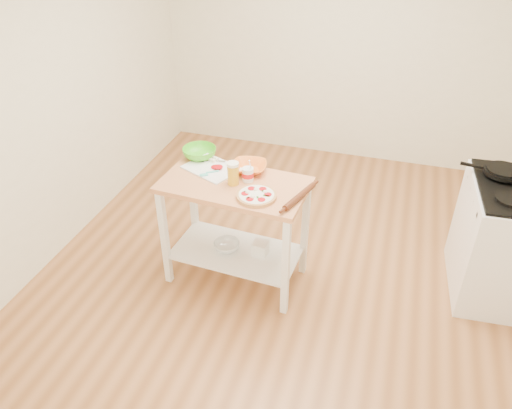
{
  "coord_description": "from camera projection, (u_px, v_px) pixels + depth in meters",
  "views": [
    {
      "loc": [
        0.68,
        -3.14,
        2.79
      ],
      "look_at": [
        -0.2,
        -0.26,
        0.79
      ],
      "focal_mm": 35.0,
      "sensor_mm": 36.0,
      "label": 1
    }
  ],
  "objects": [
    {
      "name": "room_shell",
      "position": [
        295.0,
        123.0,
        3.47
      ],
      "size": [
        4.04,
        4.54,
        2.74
      ],
      "color": "#AA6C3E",
      "rests_on": "ground"
    },
    {
      "name": "yogurt_tub",
      "position": [
        248.0,
        174.0,
        3.66
      ],
      "size": [
        0.09,
        0.09,
        0.18
      ],
      "color": "white",
      "rests_on": "prep_island"
    },
    {
      "name": "rolling_pin",
      "position": [
        300.0,
        197.0,
        3.46
      ],
      "size": [
        0.16,
        0.37,
        0.04
      ],
      "primitive_type": "cylinder",
      "rotation": [
        1.57,
        0.0,
        -0.33
      ],
      "color": "#582814",
      "rests_on": "prep_island"
    },
    {
      "name": "orange_bowl",
      "position": [
        249.0,
        167.0,
        3.79
      ],
      "size": [
        0.3,
        0.3,
        0.06
      ],
      "primitive_type": "imported",
      "rotation": [
        0.0,
        0.0,
        0.16
      ],
      "color": "orange",
      "rests_on": "prep_island"
    },
    {
      "name": "spatula",
      "position": [
        208.0,
        173.0,
        3.75
      ],
      "size": [
        0.12,
        0.12,
        0.01
      ],
      "rotation": [
        0.0,
        0.0,
        0.59
      ],
      "color": "#4BC2B5",
      "rests_on": "cutting_board"
    },
    {
      "name": "pizza",
      "position": [
        256.0,
        195.0,
        3.49
      ],
      "size": [
        0.28,
        0.28,
        0.05
      ],
      "rotation": [
        0.0,
        0.0,
        -0.04
      ],
      "color": "tan",
      "rests_on": "prep_island"
    },
    {
      "name": "shelf_glass_bowl",
      "position": [
        227.0,
        246.0,
        4.02
      ],
      "size": [
        0.25,
        0.25,
        0.07
      ],
      "primitive_type": "imported",
      "rotation": [
        0.0,
        0.0,
        0.23
      ],
      "color": "silver",
      "rests_on": "prep_island"
    },
    {
      "name": "prep_island",
      "position": [
        235.0,
        211.0,
        3.8
      ],
      "size": [
        1.12,
        0.66,
        0.9
      ],
      "rotation": [
        0.0,
        0.0,
        -0.07
      ],
      "color": "tan",
      "rests_on": "ground"
    },
    {
      "name": "beer_pint",
      "position": [
        233.0,
        173.0,
        3.6
      ],
      "size": [
        0.09,
        0.09,
        0.17
      ],
      "color": "gold",
      "rests_on": "prep_island"
    },
    {
      "name": "cutting_board",
      "position": [
        212.0,
        168.0,
        3.84
      ],
      "size": [
        0.49,
        0.44,
        0.04
      ],
      "rotation": [
        0.0,
        0.0,
        -0.42
      ],
      "color": "white",
      "rests_on": "prep_island"
    },
    {
      "name": "green_bowl",
      "position": [
        200.0,
        153.0,
        3.97
      ],
      "size": [
        0.32,
        0.32,
        0.08
      ],
      "primitive_type": "imported",
      "rotation": [
        0.0,
        0.0,
        0.22
      ],
      "color": "#4AC220",
      "rests_on": "prep_island"
    },
    {
      "name": "shelf_bin",
      "position": [
        260.0,
        248.0,
        3.95
      ],
      "size": [
        0.12,
        0.12,
        0.11
      ],
      "primitive_type": "cube",
      "rotation": [
        0.0,
        0.0,
        -0.07
      ],
      "color": "white",
      "rests_on": "prep_island"
    },
    {
      "name": "knife",
      "position": [
        204.0,
        161.0,
        3.91
      ],
      "size": [
        0.27,
        0.08,
        0.01
      ],
      "rotation": [
        0.0,
        0.0,
        0.17
      ],
      "color": "silver",
      "rests_on": "cutting_board"
    },
    {
      "name": "skillet",
      "position": [
        503.0,
        172.0,
        3.65
      ],
      "size": [
        0.44,
        0.28,
        0.03
      ],
      "rotation": [
        0.0,
        0.0,
        -0.16
      ],
      "color": "black",
      "rests_on": "gas_stove"
    },
    {
      "name": "gas_stove",
      "position": [
        510.0,
        241.0,
        3.77
      ],
      "size": [
        0.75,
        0.87,
        1.11
      ],
      "rotation": [
        0.0,
        0.0,
        0.06
      ],
      "color": "white",
      "rests_on": "ground"
    }
  ]
}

